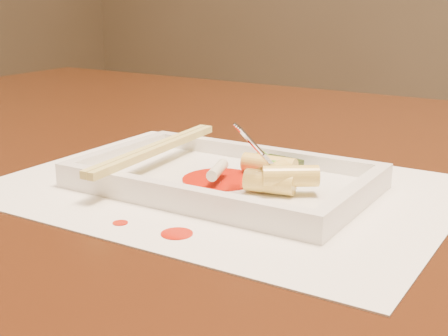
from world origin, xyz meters
The scene contains 20 objects.
table centered at (0.00, 0.00, 0.65)m, with size 1.40×0.90×0.75m.
placemat centered at (0.09, -0.14, 0.75)m, with size 0.40×0.30×0.00m, color white.
sauce_splatter_a centered at (0.12, -0.26, 0.75)m, with size 0.02×0.02×0.00m, color red.
sauce_splatter_b centered at (0.07, -0.26, 0.75)m, with size 0.01×0.01×0.00m, color red.
plate_base centered at (0.09, -0.14, 0.76)m, with size 0.26×0.16×0.01m, color white.
plate_rim_far centered at (0.09, -0.07, 0.77)m, with size 0.26×0.01×0.01m, color white.
plate_rim_near centered at (0.09, -0.21, 0.77)m, with size 0.26×0.01×0.01m, color white.
plate_rim_left centered at (-0.03, -0.14, 0.77)m, with size 0.01×0.14×0.01m, color white.
plate_rim_right centered at (0.22, -0.14, 0.77)m, with size 0.01×0.14×0.01m, color white.
veg_piece centered at (0.13, -0.10, 0.77)m, with size 0.04×0.03×0.01m, color black.
scallion_white centered at (0.09, -0.15, 0.77)m, with size 0.01×0.01×0.04m, color #EAEACC.
scallion_green centered at (0.13, -0.12, 0.77)m, with size 0.01×0.01×0.09m, color #3D8E16.
chopstick_a centered at (0.01, -0.14, 0.78)m, with size 0.01×0.21×0.01m, color #D6C86B.
chopstick_b centered at (0.02, -0.14, 0.78)m, with size 0.01×0.21×0.01m, color #D6C86B.
fork centered at (0.16, -0.12, 0.83)m, with size 0.09×0.10×0.14m, color silver, non-canonical shape.
sauce_blob_0 centered at (0.09, -0.15, 0.76)m, with size 0.07×0.07×0.00m, color red.
rice_cake_0 centered at (0.12, -0.11, 0.77)m, with size 0.02×0.02×0.05m, color #F0E070.
rice_cake_1 centered at (0.15, -0.16, 0.77)m, with size 0.02×0.02×0.04m, color #F0E070.
rice_cake_2 centered at (0.16, -0.15, 0.78)m, with size 0.02×0.02×0.05m, color #F0E070.
rice_cake_3 centered at (0.14, -0.13, 0.77)m, with size 0.02×0.02×0.04m, color #F0E070.
Camera 1 is at (0.38, -0.60, 0.93)m, focal length 50.00 mm.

